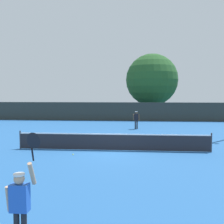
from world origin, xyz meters
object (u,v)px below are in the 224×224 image
object	(u,v)px
player_serving	(20,199)
parked_car_near	(67,111)
player_receiving	(136,118)
large_tree	(152,80)
parked_car_far	(196,111)
tennis_ball	(73,154)
parked_car_mid	(105,110)

from	to	relation	value
player_serving	parked_car_near	xyz separation A→B (m)	(-7.28, 31.13, -0.27)
player_receiving	large_tree	distance (m)	13.66
player_receiving	parked_car_far	size ratio (longest dim) A/B	0.38
parked_car_far	player_receiving	bearing A→B (deg)	-117.50
player_serving	large_tree	world-z (taller)	large_tree
parked_car_near	parked_car_far	size ratio (longest dim) A/B	0.99
player_serving	player_receiving	distance (m)	18.60
tennis_ball	large_tree	xyz separation A→B (m)	(5.75, 23.17, 5.17)
player_serving	parked_car_mid	xyz separation A→B (m)	(-1.93, 33.02, -0.27)
large_tree	parked_car_far	size ratio (longest dim) A/B	2.05
tennis_ball	parked_car_mid	size ratio (longest dim) A/B	0.02
large_tree	parked_car_far	xyz separation A→B (m)	(6.65, 2.04, -4.43)
large_tree	parked_car_near	distance (m)	12.99
player_serving	parked_car_far	xyz separation A→B (m)	(11.58, 33.24, -0.27)
player_receiving	tennis_ball	xyz separation A→B (m)	(-3.45, -10.38, -0.97)
player_serving	large_tree	bearing A→B (deg)	81.02
large_tree	parked_car_mid	size ratio (longest dim) A/B	2.06
large_tree	tennis_ball	bearing A→B (deg)	-103.95
player_serving	parked_car_mid	bearing A→B (deg)	93.35
parked_car_near	tennis_ball	bearing A→B (deg)	-71.61
player_receiving	parked_car_far	bearing A→B (deg)	-121.14
large_tree	player_serving	bearing A→B (deg)	-98.98
tennis_ball	large_tree	distance (m)	24.42
player_receiving	parked_car_near	distance (m)	16.12
player_serving	player_receiving	size ratio (longest dim) A/B	1.47
parked_car_near	parked_car_far	xyz separation A→B (m)	(18.86, 2.11, 0.00)
tennis_ball	parked_car_far	world-z (taller)	parked_car_far
player_receiving	parked_car_mid	size ratio (longest dim) A/B	0.38
tennis_ball	player_receiving	bearing A→B (deg)	71.63
parked_car_near	parked_car_far	world-z (taller)	same
player_serving	tennis_ball	bearing A→B (deg)	95.85
tennis_ball	parked_car_near	world-z (taller)	parked_car_near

